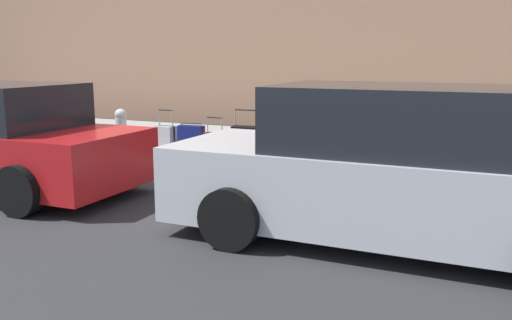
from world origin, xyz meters
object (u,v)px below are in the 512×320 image
suitcase_silver_7 (167,141)px  suitcase_teal_2 (311,147)px  suitcase_navy_6 (191,142)px  fire_hydrant (121,130)px  bollard_post (88,129)px  suitcase_black_4 (247,145)px  suitcase_maroon_5 (215,148)px  suitcase_red_3 (277,148)px  suitcase_olive_1 (347,155)px  parked_car_silver_0 (397,171)px  suitcase_silver_0 (383,159)px

suitcase_silver_7 → suitcase_teal_2: bearing=177.8°
suitcase_teal_2 → suitcase_silver_7: suitcase_silver_7 is taller
suitcase_navy_6 → fire_hydrant: fire_hydrant is taller
suitcase_navy_6 → bollard_post: 2.12m
suitcase_black_4 → suitcase_maroon_5: size_ratio=1.17×
suitcase_navy_6 → suitcase_maroon_5: bearing=169.4°
suitcase_maroon_5 → suitcase_red_3: bearing=178.8°
suitcase_maroon_5 → suitcase_silver_7: suitcase_silver_7 is taller
suitcase_red_3 → suitcase_maroon_5: (1.13, -0.02, -0.07)m
suitcase_teal_2 → suitcase_red_3: bearing=1.7°
suitcase_teal_2 → fire_hydrant: (3.67, -0.06, 0.06)m
suitcase_olive_1 → suitcase_silver_7: size_ratio=1.00×
suitcase_teal_2 → suitcase_red_3: suitcase_red_3 is taller
suitcase_navy_6 → suitcase_silver_7: bearing=-0.2°
suitcase_red_3 → suitcase_navy_6: (1.65, -0.12, -0.03)m
fire_hydrant → suitcase_silver_7: bearing=-177.2°
suitcase_teal_2 → suitcase_red_3: size_ratio=0.85×
suitcase_teal_2 → suitcase_maroon_5: size_ratio=1.03×
suitcase_olive_1 → suitcase_navy_6: bearing=-0.8°
suitcase_red_3 → parked_car_silver_0: parked_car_silver_0 is taller
suitcase_silver_7 → parked_car_silver_0: bearing=150.1°
suitcase_silver_7 → suitcase_olive_1: bearing=179.3°
suitcase_maroon_5 → suitcase_silver_7: size_ratio=0.91×
suitcase_olive_1 → suitcase_red_3: 1.14m
suitcase_olive_1 → suitcase_navy_6: size_ratio=1.32×
bollard_post → parked_car_silver_0: (-6.05, 2.36, 0.19)m
suitcase_red_3 → suitcase_olive_1: bearing=-175.9°
suitcase_silver_0 → suitcase_navy_6: bearing=-1.0°
suitcase_teal_2 → suitcase_silver_7: (2.73, -0.10, -0.09)m
suitcase_red_3 → bollard_post: 3.75m
suitcase_olive_1 → suitcase_maroon_5: (2.26, 0.06, -0.03)m
suitcase_silver_7 → fire_hydrant: size_ratio=1.03×
suitcase_teal_2 → suitcase_silver_7: bearing=-2.2°
suitcase_silver_0 → suitcase_red_3: (1.68, 0.06, 0.05)m
suitcase_black_4 → suitcase_olive_1: bearing=177.6°
suitcase_maroon_5 → bollard_post: size_ratio=0.91×
suitcase_silver_7 → bollard_post: size_ratio=0.99×
fire_hydrant → parked_car_silver_0: parked_car_silver_0 is taller
suitcase_teal_2 → suitcase_black_4: bearing=-6.7°
suitcase_red_3 → suitcase_silver_7: bearing=-3.2°
suitcase_teal_2 → suitcase_silver_0: bearing=-177.8°
bollard_post → suitcase_teal_2: bearing=-178.8°
parked_car_silver_0 → fire_hydrant: bearing=-25.0°
suitcase_olive_1 → suitcase_navy_6: 2.78m
suitcase_teal_2 → suitcase_silver_7: 2.74m
suitcase_navy_6 → suitcase_silver_7: size_ratio=0.76×
suitcase_olive_1 → suitcase_maroon_5: bearing=1.5°
suitcase_black_4 → parked_car_silver_0: size_ratio=0.19×
suitcase_olive_1 → suitcase_red_3: (1.13, 0.08, 0.04)m
suitcase_olive_1 → fire_hydrant: suitcase_olive_1 is taller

